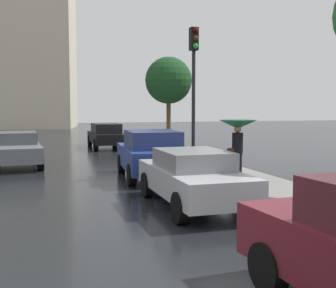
# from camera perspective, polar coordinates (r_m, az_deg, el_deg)

# --- Properties ---
(car_grey_mid_road) EXTENTS (1.93, 4.50, 1.32)m
(car_grey_mid_road) POSITION_cam_1_polar(r_m,az_deg,el_deg) (17.90, -19.25, -0.57)
(car_grey_mid_road) COLOR slate
(car_grey_mid_road) RESTS_ON ground
(car_silver_far_ahead) EXTENTS (1.74, 4.07, 1.31)m
(car_silver_far_ahead) POSITION_cam_1_polar(r_m,az_deg,el_deg) (10.01, 3.27, -4.36)
(car_silver_far_ahead) COLOR #B2B5BA
(car_silver_far_ahead) RESTS_ON ground
(car_black_behind_camera) EXTENTS (1.78, 4.54, 1.39)m
(car_black_behind_camera) POSITION_cam_1_polar(r_m,az_deg,el_deg) (24.66, -8.18, 1.18)
(car_black_behind_camera) COLOR black
(car_black_behind_camera) RESTS_ON ground
(car_blue_far_lane) EXTENTS (2.09, 4.04, 1.56)m
(car_blue_far_lane) POSITION_cam_1_polar(r_m,az_deg,el_deg) (13.99, -2.25, -1.25)
(car_blue_far_lane) COLOR navy
(car_blue_far_lane) RESTS_ON ground
(pedestrian_with_umbrella_far) EXTENTS (1.13, 1.13, 1.79)m
(pedestrian_with_umbrella_far) POSITION_cam_1_polar(r_m,az_deg,el_deg) (12.88, 9.16, 1.76)
(pedestrian_with_umbrella_far) COLOR black
(pedestrian_with_umbrella_far) RESTS_ON sidewalk_strip
(traffic_light) EXTENTS (0.26, 0.39, 4.79)m
(traffic_light) POSITION_cam_1_polar(r_m,az_deg,el_deg) (14.59, 3.42, 9.29)
(traffic_light) COLOR black
(traffic_light) RESTS_ON sidewalk_strip
(street_tree_mid) EXTENTS (2.84, 2.84, 5.35)m
(street_tree_mid) POSITION_cam_1_polar(r_m,az_deg,el_deg) (26.43, 0.08, 8.35)
(street_tree_mid) COLOR #4C3823
(street_tree_mid) RESTS_ON ground
(distant_tower) EXTENTS (10.20, 11.34, 27.62)m
(distant_tower) POSITION_cam_1_polar(r_m,az_deg,el_deg) (52.32, -17.38, 15.60)
(distant_tower) COLOR beige
(distant_tower) RESTS_ON ground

